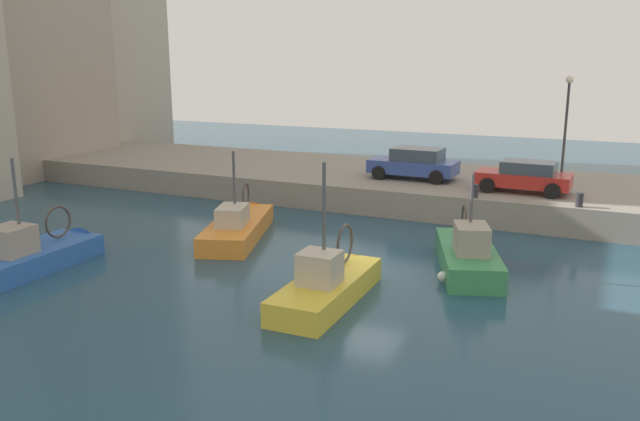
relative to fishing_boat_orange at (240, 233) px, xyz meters
name	(u,v)px	position (x,y,z in m)	size (l,w,h in m)	color
water_surface	(363,271)	(-1.96, -5.98, -0.10)	(80.00, 80.00, 0.00)	navy
quay_wall	(451,189)	(9.54, -5.98, 0.50)	(9.00, 56.00, 1.20)	gray
fishing_boat_orange	(240,233)	(0.00, 0.00, 0.00)	(6.66, 3.73, 4.22)	orange
fishing_boat_yellow	(331,294)	(-4.61, -6.02, 0.02)	(5.69, 1.87, 4.78)	gold
fishing_boat_green	(466,263)	(-0.14, -8.92, 0.03)	(5.84, 3.41, 4.01)	#388951
fishing_boat_blue	(39,263)	(-6.18, 3.97, 0.02)	(5.69, 2.22, 4.61)	#2D60B7
parked_car_red	(525,176)	(7.36, -9.64, 1.79)	(1.97, 3.92, 1.34)	red
parked_car_blue	(414,163)	(8.40, -4.47, 1.85)	(2.07, 4.09, 1.48)	#334C9E
mooring_bollard_mid	(579,200)	(5.39, -11.98, 1.38)	(0.28, 0.28, 0.55)	#2D2D33
mooring_bollard_north	(475,191)	(5.39, -7.98, 1.38)	(0.28, 0.28, 0.55)	#2D2D33
quay_streetlamp	(567,110)	(11.04, -10.83, 4.36)	(0.36, 0.36, 4.83)	#38383D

